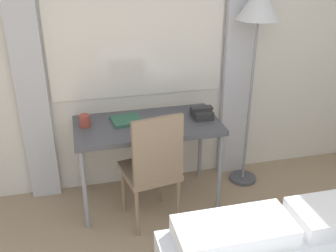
% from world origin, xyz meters
% --- Properties ---
extents(wall_back_with_window, '(5.37, 0.13, 2.70)m').
position_xyz_m(wall_back_with_window, '(-0.00, 2.73, 1.35)').
color(wall_back_with_window, silver).
rests_on(wall_back_with_window, ground_plane).
extents(desk, '(1.16, 0.59, 0.74)m').
position_xyz_m(desk, '(-0.02, 2.35, 0.67)').
color(desk, '#4C4C51').
rests_on(desk, ground_plane).
extents(desk_chair, '(0.46, 0.46, 0.96)m').
position_xyz_m(desk_chair, '(-0.04, 2.04, 0.53)').
color(desk_chair, '#8C7259').
rests_on(desk_chair, ground_plane).
extents(standing_lamp, '(0.35, 0.35, 1.76)m').
position_xyz_m(standing_lamp, '(0.91, 2.46, 1.52)').
color(standing_lamp, '#4C4C51').
rests_on(standing_lamp, ground_plane).
extents(telephone, '(0.17, 0.18, 0.09)m').
position_xyz_m(telephone, '(0.44, 2.36, 0.78)').
color(telephone, '#2D2D2D').
rests_on(telephone, desk).
extents(book, '(0.26, 0.24, 0.02)m').
position_xyz_m(book, '(-0.18, 2.43, 0.75)').
color(book, '#33664C').
rests_on(book, desk).
extents(mug, '(0.09, 0.09, 0.09)m').
position_xyz_m(mug, '(-0.50, 2.41, 0.78)').
color(mug, '#993F33').
rests_on(mug, desk).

